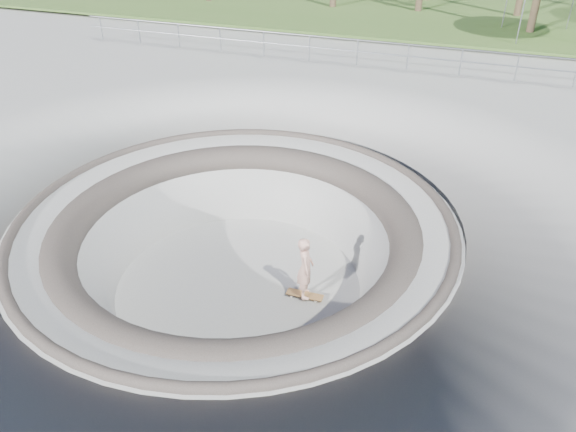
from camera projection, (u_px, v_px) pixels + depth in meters
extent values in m
plane|color=#A3A39E|center=(235.00, 219.00, 13.05)|extent=(180.00, 180.00, 0.00)
torus|color=#A3A39E|center=(239.00, 286.00, 14.11)|extent=(14.00, 14.00, 4.00)
cylinder|color=#A3A39E|center=(239.00, 284.00, 14.08)|extent=(6.60, 6.60, 0.10)
torus|color=#514A41|center=(235.00, 220.00, 13.06)|extent=(10.24, 10.24, 0.24)
torus|color=#514A41|center=(236.00, 235.00, 13.29)|extent=(8.91, 8.91, 0.81)
ellipsoid|color=brown|center=(522.00, 22.00, 62.95)|extent=(61.60, 44.00, 28.60)
cylinder|color=gray|center=(358.00, 40.00, 22.02)|extent=(25.00, 0.05, 0.05)
cylinder|color=gray|center=(357.00, 51.00, 22.26)|extent=(25.00, 0.05, 0.05)
cube|color=olive|center=(305.00, 295.00, 13.54)|extent=(0.90, 0.26, 0.02)
cylinder|color=#A5A5A9|center=(305.00, 296.00, 13.56)|extent=(0.04, 0.19, 0.04)
cylinder|color=#A5A5A9|center=(305.00, 296.00, 13.56)|extent=(0.04, 0.19, 0.04)
cylinder|color=silver|center=(305.00, 296.00, 13.56)|extent=(0.07, 0.03, 0.07)
cylinder|color=silver|center=(305.00, 296.00, 13.56)|extent=(0.07, 0.03, 0.07)
cylinder|color=silver|center=(305.00, 296.00, 13.56)|extent=(0.07, 0.03, 0.07)
cylinder|color=silver|center=(305.00, 296.00, 13.56)|extent=(0.07, 0.03, 0.07)
imported|color=#E0A791|center=(305.00, 268.00, 13.10)|extent=(0.57, 0.69, 1.62)
cylinder|color=gray|center=(513.00, 14.00, 24.57)|extent=(0.06, 0.06, 2.38)
cylinder|color=gray|center=(513.00, 1.00, 26.99)|extent=(0.06, 0.06, 2.38)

